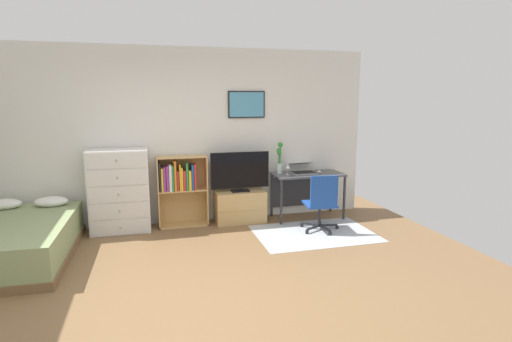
% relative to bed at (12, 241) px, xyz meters
% --- Properties ---
extents(ground_plane, '(7.20, 7.20, 0.00)m').
position_rel_bed_xyz_m(ground_plane, '(2.08, -1.37, -0.24)').
color(ground_plane, brown).
extents(wall_back_with_posters, '(6.12, 0.09, 2.70)m').
position_rel_bed_xyz_m(wall_back_with_posters, '(2.09, 1.06, 1.11)').
color(wall_back_with_posters, silver).
rests_on(wall_back_with_posters, ground_plane).
extents(area_rug, '(1.70, 1.20, 0.01)m').
position_rel_bed_xyz_m(area_rug, '(3.91, -0.05, -0.24)').
color(area_rug, '#B2B7BC').
rests_on(area_rug, ground_plane).
extents(bed, '(1.38, 2.03, 0.60)m').
position_rel_bed_xyz_m(bed, '(0.00, 0.00, 0.00)').
color(bed, brown).
rests_on(bed, ground_plane).
extents(dresser, '(0.84, 0.46, 1.22)m').
position_rel_bed_xyz_m(dresser, '(1.21, 0.79, 0.37)').
color(dresser, silver).
rests_on(dresser, ground_plane).
extents(bookshelf, '(0.74, 0.30, 1.08)m').
position_rel_bed_xyz_m(bookshelf, '(2.08, 0.85, 0.41)').
color(bookshelf, tan).
rests_on(bookshelf, ground_plane).
extents(tv_stand, '(0.78, 0.41, 0.50)m').
position_rel_bed_xyz_m(tv_stand, '(3.00, 0.80, 0.01)').
color(tv_stand, tan).
rests_on(tv_stand, ground_plane).
extents(television, '(0.92, 0.16, 0.62)m').
position_rel_bed_xyz_m(television, '(3.00, 0.78, 0.57)').
color(television, black).
rests_on(television, tv_stand).
extents(desk, '(1.13, 0.55, 0.74)m').
position_rel_bed_xyz_m(desk, '(4.11, 0.80, 0.36)').
color(desk, '#4C4C4F').
rests_on(desk, ground_plane).
extents(office_chair, '(0.57, 0.58, 0.86)m').
position_rel_bed_xyz_m(office_chair, '(4.04, 0.00, 0.22)').
color(office_chair, '#232326').
rests_on(office_chair, ground_plane).
extents(laptop, '(0.42, 0.45, 0.17)m').
position_rel_bed_xyz_m(laptop, '(4.06, 0.85, 0.57)').
color(laptop, '#B7B7BC').
rests_on(laptop, desk).
extents(computer_mouse, '(0.06, 0.10, 0.03)m').
position_rel_bed_xyz_m(computer_mouse, '(4.32, 0.73, 0.52)').
color(computer_mouse, silver).
rests_on(computer_mouse, desk).
extents(bamboo_vase, '(0.10, 0.10, 0.50)m').
position_rel_bed_xyz_m(bamboo_vase, '(3.67, 0.86, 0.75)').
color(bamboo_vase, silver).
rests_on(bamboo_vase, desk).
extents(wine_glass, '(0.07, 0.07, 0.18)m').
position_rel_bed_xyz_m(wine_glass, '(3.76, 0.69, 0.63)').
color(wine_glass, silver).
rests_on(wine_glass, desk).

